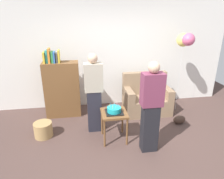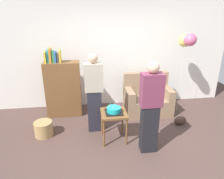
# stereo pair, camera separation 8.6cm
# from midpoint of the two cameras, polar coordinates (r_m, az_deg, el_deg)

# --- Properties ---
(ground_plane) EXTENTS (8.00, 8.00, 0.00)m
(ground_plane) POSITION_cam_midpoint_polar(r_m,az_deg,el_deg) (3.92, 4.35, -15.87)
(ground_plane) COLOR #4C3833
(wall_back) EXTENTS (6.00, 0.10, 2.70)m
(wall_back) POSITION_cam_midpoint_polar(r_m,az_deg,el_deg) (5.25, -0.39, 9.99)
(wall_back) COLOR silver
(wall_back) RESTS_ON ground_plane
(couch) EXTENTS (1.10, 0.70, 0.96)m
(couch) POSITION_cam_midpoint_polar(r_m,az_deg,el_deg) (5.09, 9.09, -2.55)
(couch) COLOR #8C7054
(couch) RESTS_ON ground_plane
(bookshelf) EXTENTS (0.80, 0.36, 1.62)m
(bookshelf) POSITION_cam_midpoint_polar(r_m,az_deg,el_deg) (4.88, -14.36, 0.32)
(bookshelf) COLOR brown
(bookshelf) RESTS_ON ground_plane
(side_table) EXTENTS (0.48, 0.48, 0.58)m
(side_table) POSITION_cam_midpoint_polar(r_m,az_deg,el_deg) (3.87, -0.06, -7.61)
(side_table) COLOR brown
(side_table) RESTS_ON ground_plane
(birthday_cake) EXTENTS (0.32, 0.32, 0.17)m
(birthday_cake) POSITION_cam_midpoint_polar(r_m,az_deg,el_deg) (3.80, -0.06, -5.77)
(birthday_cake) COLOR black
(birthday_cake) RESTS_ON side_table
(person_blowing_candles) EXTENTS (0.36, 0.22, 1.63)m
(person_blowing_candles) POSITION_cam_midpoint_polar(r_m,az_deg,el_deg) (4.06, -5.72, -1.02)
(person_blowing_candles) COLOR #23232D
(person_blowing_candles) RESTS_ON ground_plane
(person_holding_cake) EXTENTS (0.36, 0.22, 1.63)m
(person_holding_cake) POSITION_cam_midpoint_polar(r_m,az_deg,el_deg) (3.49, 10.20, -5.08)
(person_holding_cake) COLOR black
(person_holding_cake) RESTS_ON ground_plane
(wicker_basket) EXTENTS (0.36, 0.36, 0.30)m
(wicker_basket) POSITION_cam_midpoint_polar(r_m,az_deg,el_deg) (4.36, -19.28, -10.58)
(wicker_basket) COLOR #A88451
(wicker_basket) RESTS_ON ground_plane
(handbag) EXTENTS (0.28, 0.14, 0.20)m
(handbag) POSITION_cam_midpoint_polar(r_m,az_deg,el_deg) (4.80, 17.88, -8.07)
(handbag) COLOR #473328
(handbag) RESTS_ON ground_plane
(balloon_bunch) EXTENTS (0.32, 0.49, 1.91)m
(balloon_bunch) POSITION_cam_midpoint_polar(r_m,az_deg,el_deg) (5.06, 19.45, 13.02)
(balloon_bunch) COLOR silver
(balloon_bunch) RESTS_ON ground_plane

